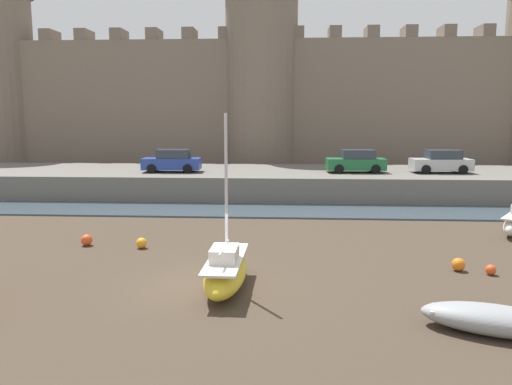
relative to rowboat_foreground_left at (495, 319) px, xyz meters
name	(u,v)px	position (x,y,z in m)	size (l,w,h in m)	color
ground_plane	(214,284)	(-7.89, 3.47, -0.40)	(160.00, 160.00, 0.00)	#423528
water_channel	(246,210)	(-7.89, 16.83, -0.35)	(80.00, 4.50, 0.10)	#3D4C56
quay_road	(254,182)	(-7.89, 24.08, 0.46)	(63.42, 10.00, 1.72)	#666059
castle	(261,91)	(-7.90, 35.34, 7.63)	(58.95, 7.53, 21.13)	#7A6B5B
rowboat_foreground_left	(495,319)	(0.00, 0.00, 0.00)	(3.94, 2.46, 0.76)	gray
sailboat_near_channel_left	(226,271)	(-7.44, 3.02, 0.23)	(1.39, 4.36, 5.77)	yellow
mooring_buoy_mid_mud	(491,270)	(1.91, 5.08, -0.21)	(0.38, 0.38, 0.38)	#E04C1E
mooring_buoy_off_centre	(87,240)	(-14.28, 8.24, -0.15)	(0.50, 0.50, 0.50)	#E04C1E
mooring_buoy_near_shore	(141,243)	(-11.72, 7.93, -0.17)	(0.46, 0.46, 0.46)	orange
mooring_buoy_near_channel	(458,265)	(0.91, 5.49, -0.16)	(0.49, 0.49, 0.49)	orange
car_quay_west	(172,161)	(-13.66, 22.52, 2.10)	(4.16, 1.99, 1.62)	#263F99
car_quay_centre_east	(356,162)	(-0.51, 23.02, 2.10)	(4.16, 1.99, 1.62)	#1E6638
car_quay_east	(441,162)	(5.46, 23.10, 2.10)	(4.16, 1.99, 1.62)	#B2B5B7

